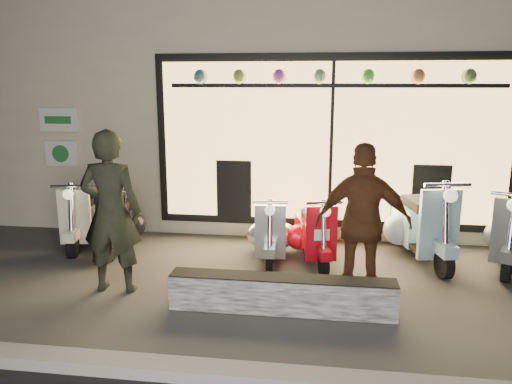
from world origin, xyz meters
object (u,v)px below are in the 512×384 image
scooter_silver (271,231)px  woman (363,223)px  man (111,212)px  scooter_red (313,233)px  graffiti_barrier (282,294)px

scooter_silver → woman: size_ratio=0.71×
scooter_silver → man: size_ratio=0.66×
scooter_silver → scooter_red: (0.60, -0.02, 0.01)m
graffiti_barrier → scooter_red: size_ratio=1.86×
scooter_silver → man: 2.34m
scooter_red → woman: woman is taller
graffiti_barrier → woman: (0.87, 0.46, 0.71)m
scooter_red → man: bearing=-161.3°
scooter_silver → graffiti_barrier: bearing=-84.6°
graffiti_barrier → woman: size_ratio=1.35×
scooter_red → man: 2.80m
scooter_silver → woman: 1.84m
graffiti_barrier → scooter_red: (0.29, 1.74, 0.18)m
scooter_red → woman: 1.50m
man → woman: (2.90, 0.16, -0.06)m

